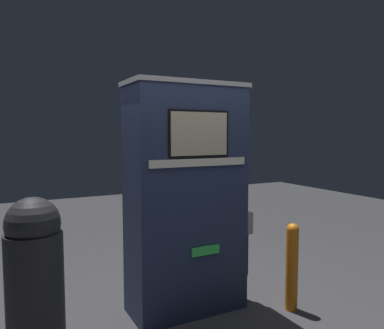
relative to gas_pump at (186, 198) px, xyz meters
The scene contains 4 objects.
ground_plane 1.09m from the gas_pump, 90.53° to the right, with size 14.00×14.00×0.00m, color #38383A.
gas_pump is the anchor object (origin of this frame).
safety_bollard 1.17m from the gas_pump, 28.75° to the right, with size 0.11×0.11×0.82m.
trash_bin 1.39m from the gas_pump, behind, with size 0.44×0.44×1.17m.
Camera 1 is at (-1.53, -2.80, 1.66)m, focal length 35.00 mm.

